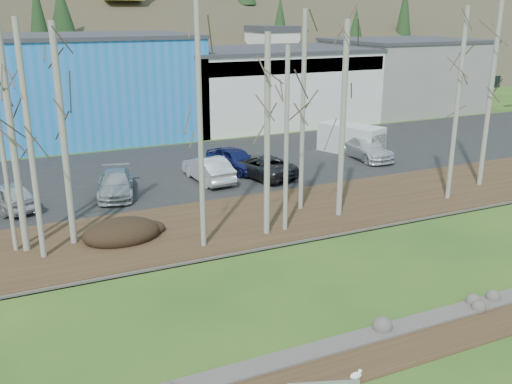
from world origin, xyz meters
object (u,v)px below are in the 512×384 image
seagull (356,375)px  car_4 (208,169)px  car_5 (262,166)px  car_0 (8,196)px  car_3 (235,159)px  car_6 (365,148)px  van_white (353,139)px  car_2 (116,184)px

seagull → car_4: bearing=72.9°
car_5 → car_4: bearing=-22.5°
car_0 → car_3: 13.78m
car_4 → car_6: bearing=179.5°
car_6 → car_4: bearing=-174.7°
car_0 → car_6: 23.32m
car_3 → car_4: bearing=-164.3°
car_3 → van_white: bearing=-10.4°
seagull → car_2: car_2 is taller
car_3 → van_white: 9.77m
car_2 → car_6: size_ratio=0.92×
car_4 → car_6: 12.04m
car_2 → car_4: 5.72m
seagull → car_2: (-2.68, 19.73, 0.64)m
seagull → car_4: size_ratio=0.10×
car_4 → car_5: size_ratio=0.93×
car_3 → van_white: size_ratio=0.90×
car_0 → car_5: (14.65, -0.09, -0.03)m
seagull → van_white: size_ratio=0.09×
car_4 → van_white: van_white is taller
seagull → car_0: (-8.25, 19.73, 0.69)m
car_2 → car_5: bearing=12.8°
car_6 → van_white: 1.66m
car_3 → car_5: car_3 is taller
car_2 → van_white: 18.01m
car_4 → van_white: 12.31m
car_4 → car_5: car_4 is taller
car_6 → van_white: (0.08, 1.64, 0.29)m
car_2 → car_4: car_4 is taller
seagull → car_6: bearing=45.6°
car_3 → car_4: car_3 is taller
car_2 → car_3: (8.07, 1.87, 0.10)m
car_2 → van_white: bearing=22.1°
seagull → van_white: bearing=47.5°
car_0 → seagull: bearing=92.7°
car_0 → car_3: (13.65, 1.88, 0.04)m
car_0 → car_2: size_ratio=0.92×
van_white → car_3: bearing=163.6°
car_2 → van_white: van_white is taller
car_3 → van_white: (9.72, 0.87, 0.25)m
seagull → car_3: bearing=67.5°
car_3 → seagull: bearing=-119.5°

